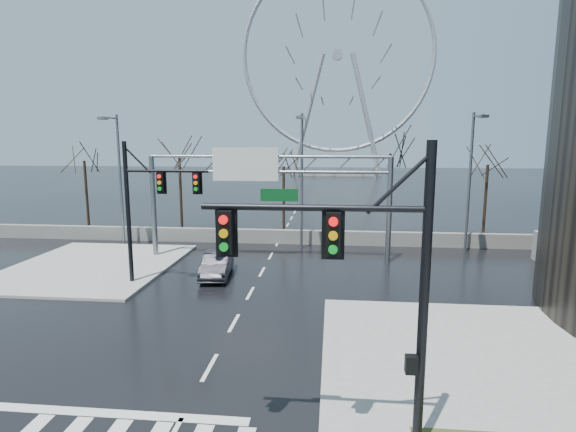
# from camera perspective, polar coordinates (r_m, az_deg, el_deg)

# --- Properties ---
(ground) EXTENTS (260.00, 260.00, 0.00)m
(ground) POSITION_cam_1_polar(r_m,az_deg,el_deg) (17.15, -9.91, -18.39)
(ground) COLOR black
(ground) RESTS_ON ground
(sidewalk_right_ext) EXTENTS (12.00, 10.00, 0.15)m
(sidewalk_right_ext) POSITION_cam_1_polar(r_m,az_deg,el_deg) (19.24, 23.36, -15.60)
(sidewalk_right_ext) COLOR gray
(sidewalk_right_ext) RESTS_ON ground
(sidewalk_far) EXTENTS (10.00, 12.00, 0.15)m
(sidewalk_far) POSITION_cam_1_polar(r_m,az_deg,el_deg) (31.65, -23.52, -5.83)
(sidewalk_far) COLOR gray
(sidewalk_far) RESTS_ON ground
(barrier_wall) EXTENTS (52.00, 0.50, 1.10)m
(barrier_wall) POSITION_cam_1_polar(r_m,az_deg,el_deg) (35.62, -1.33, -2.62)
(barrier_wall) COLOR slate
(barrier_wall) RESTS_ON ground
(signal_mast_near) EXTENTS (5.52, 0.41, 8.00)m
(signal_mast_near) POSITION_cam_1_polar(r_m,az_deg,el_deg) (11.02, 10.09, -6.99)
(signal_mast_near) COLOR black
(signal_mast_near) RESTS_ON ground
(signal_mast_far) EXTENTS (4.72, 0.41, 8.00)m
(signal_mast_far) POSITION_cam_1_polar(r_m,az_deg,el_deg) (25.82, -17.49, 2.00)
(signal_mast_far) COLOR black
(signal_mast_far) RESTS_ON ground
(sign_gantry) EXTENTS (16.36, 0.40, 7.60)m
(sign_gantry) POSITION_cam_1_polar(r_m,az_deg,el_deg) (30.03, -3.25, 4.07)
(sign_gantry) COLOR slate
(sign_gantry) RESTS_ON ground
(streetlight_left) EXTENTS (0.50, 2.55, 10.00)m
(streetlight_left) POSITION_cam_1_polar(r_m,az_deg,el_deg) (36.62, -20.81, 5.54)
(streetlight_left) COLOR slate
(streetlight_left) RESTS_ON ground
(streetlight_mid) EXTENTS (0.50, 2.55, 10.00)m
(streetlight_mid) POSITION_cam_1_polar(r_m,az_deg,el_deg) (32.89, 1.72, 5.77)
(streetlight_mid) COLOR slate
(streetlight_mid) RESTS_ON ground
(streetlight_right) EXTENTS (0.50, 2.55, 10.00)m
(streetlight_right) POSITION_cam_1_polar(r_m,az_deg,el_deg) (34.23, 22.28, 5.22)
(streetlight_right) COLOR slate
(streetlight_right) RESTS_ON ground
(tree_far_left) EXTENTS (3.50, 3.50, 7.00)m
(tree_far_left) POSITION_cam_1_polar(r_m,az_deg,el_deg) (44.61, -24.40, 5.49)
(tree_far_left) COLOR black
(tree_far_left) RESTS_ON ground
(tree_left) EXTENTS (3.75, 3.75, 7.50)m
(tree_left) POSITION_cam_1_polar(r_m,az_deg,el_deg) (40.38, -13.60, 6.31)
(tree_left) COLOR black
(tree_left) RESTS_ON ground
(tree_center) EXTENTS (3.25, 3.25, 6.50)m
(tree_center) POSITION_cam_1_polar(r_m,az_deg,el_deg) (39.41, -0.56, 5.33)
(tree_center) COLOR black
(tree_center) RESTS_ON ground
(tree_right) EXTENTS (3.90, 3.90, 7.80)m
(tree_right) POSITION_cam_1_polar(r_m,az_deg,el_deg) (38.42, 12.83, 6.56)
(tree_right) COLOR black
(tree_right) RESTS_ON ground
(tree_far_right) EXTENTS (3.40, 3.40, 6.80)m
(tree_far_right) POSITION_cam_1_polar(r_m,az_deg,el_deg) (40.71, 23.98, 5.00)
(tree_far_right) COLOR black
(tree_far_right) RESTS_ON ground
(ferris_wheel) EXTENTS (45.00, 6.00, 50.91)m
(ferris_wheel) POSITION_cam_1_polar(r_m,az_deg,el_deg) (111.09, 6.30, 18.74)
(ferris_wheel) COLOR gray
(ferris_wheel) RESTS_ON ground
(car) EXTENTS (1.97, 4.54, 1.45)m
(car) POSITION_cam_1_polar(r_m,az_deg,el_deg) (27.33, -9.01, -6.07)
(car) COLOR black
(car) RESTS_ON ground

